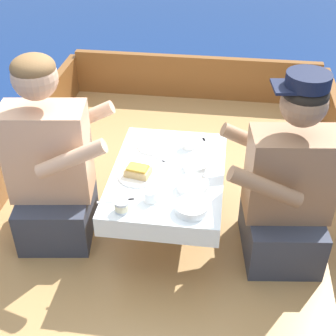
{
  "coord_description": "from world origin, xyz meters",
  "views": [
    {
      "loc": [
        0.26,
        -1.91,
        2.05
      ],
      "look_at": [
        0.0,
        -0.03,
        0.72
      ],
      "focal_mm": 50.0,
      "sensor_mm": 36.0,
      "label": 1
    }
  ],
  "objects_px": {
    "coffee_cup_starboard": "(189,142)",
    "coffee_cup_port": "(151,196)",
    "person_starboard": "(287,189)",
    "tin_can": "(122,206)",
    "person_port": "(52,168)",
    "sandwich": "(138,171)"
  },
  "relations": [
    {
      "from": "coffee_cup_starboard",
      "to": "coffee_cup_port",
      "type": "bearing_deg",
      "value": -105.21
    },
    {
      "from": "person_starboard",
      "to": "coffee_cup_port",
      "type": "bearing_deg",
      "value": 8.69
    },
    {
      "from": "tin_can",
      "to": "person_port",
      "type": "bearing_deg",
      "value": 147.66
    },
    {
      "from": "person_port",
      "to": "person_starboard",
      "type": "xyz_separation_m",
      "value": [
        1.16,
        0.0,
        -0.01
      ]
    },
    {
      "from": "person_port",
      "to": "sandwich",
      "type": "distance_m",
      "value": 0.44
    },
    {
      "from": "sandwich",
      "to": "tin_can",
      "type": "bearing_deg",
      "value": -94.6
    },
    {
      "from": "person_port",
      "to": "tin_can",
      "type": "distance_m",
      "value": 0.49
    },
    {
      "from": "person_port",
      "to": "sandwich",
      "type": "xyz_separation_m",
      "value": [
        0.44,
        0.0,
        0.02
      ]
    },
    {
      "from": "person_starboard",
      "to": "tin_can",
      "type": "distance_m",
      "value": 0.79
    },
    {
      "from": "coffee_cup_port",
      "to": "person_starboard",
      "type": "bearing_deg",
      "value": 15.72
    },
    {
      "from": "person_starboard",
      "to": "sandwich",
      "type": "bearing_deg",
      "value": -7.12
    },
    {
      "from": "person_port",
      "to": "coffee_cup_port",
      "type": "bearing_deg",
      "value": -26.06
    },
    {
      "from": "person_starboard",
      "to": "coffee_cup_starboard",
      "type": "distance_m",
      "value": 0.58
    },
    {
      "from": "person_port",
      "to": "coffee_cup_starboard",
      "type": "distance_m",
      "value": 0.72
    },
    {
      "from": "coffee_cup_starboard",
      "to": "tin_can",
      "type": "relative_size",
      "value": 1.44
    },
    {
      "from": "coffee_cup_port",
      "to": "tin_can",
      "type": "bearing_deg",
      "value": -142.07
    },
    {
      "from": "tin_can",
      "to": "coffee_cup_port",
      "type": "bearing_deg",
      "value": 37.93
    },
    {
      "from": "person_starboard",
      "to": "coffee_cup_starboard",
      "type": "height_order",
      "value": "person_starboard"
    },
    {
      "from": "coffee_cup_port",
      "to": "coffee_cup_starboard",
      "type": "bearing_deg",
      "value": 74.79
    },
    {
      "from": "coffee_cup_starboard",
      "to": "tin_can",
      "type": "height_order",
      "value": "coffee_cup_starboard"
    },
    {
      "from": "coffee_cup_port",
      "to": "sandwich",
      "type": "bearing_deg",
      "value": 117.94
    },
    {
      "from": "person_starboard",
      "to": "tin_can",
      "type": "height_order",
      "value": "person_starboard"
    }
  ]
}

